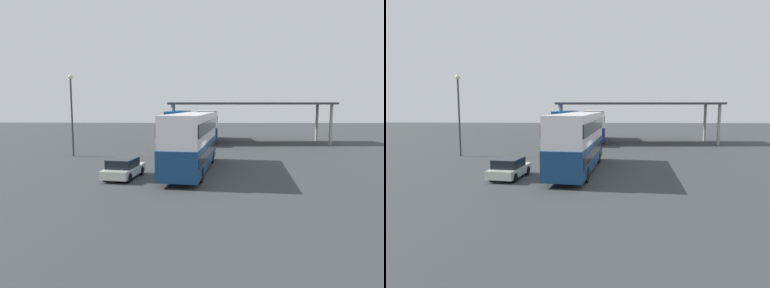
{
  "view_description": "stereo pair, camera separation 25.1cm",
  "coord_description": "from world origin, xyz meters",
  "views": [
    {
      "loc": [
        0.44,
        -21.29,
        4.82
      ],
      "look_at": [
        -0.23,
        2.71,
        2.0
      ],
      "focal_mm": 30.93,
      "sensor_mm": 36.0,
      "label": 1
    },
    {
      "loc": [
        0.69,
        -21.28,
        4.82
      ],
      "look_at": [
        -0.23,
        2.71,
        2.0
      ],
      "focal_mm": 30.93,
      "sensor_mm": 36.0,
      "label": 2
    }
  ],
  "objects": [
    {
      "name": "parked_hatchback",
      "position": [
        -4.68,
        0.11,
        0.67
      ],
      "size": [
        2.32,
        3.96,
        1.35
      ],
      "rotation": [
        0.0,
        0.0,
        1.41
      ],
      "color": "beige",
      "rests_on": "ground_plane"
    },
    {
      "name": "lamppost_tall",
      "position": [
        -11.7,
        9.48,
        4.82
      ],
      "size": [
        0.44,
        0.44,
        7.64
      ],
      "color": "#33353A",
      "rests_on": "ground_plane"
    },
    {
      "name": "double_decker_mid_row",
      "position": [
        1.13,
        23.31,
        2.22
      ],
      "size": [
        2.59,
        10.69,
        4.04
      ],
      "rotation": [
        0.0,
        0.0,
        1.57
      ],
      "color": "navy",
      "rests_on": "ground_plane"
    },
    {
      "name": "ground_plane",
      "position": [
        0.0,
        0.0,
        0.0
      ],
      "size": [
        140.0,
        140.0,
        0.0
      ],
      "primitive_type": "plane",
      "color": "#373A3D"
    },
    {
      "name": "double_decker_main",
      "position": [
        -0.23,
        2.72,
        2.32
      ],
      "size": [
        3.96,
        11.64,
        4.23
      ],
      "rotation": [
        0.0,
        0.0,
        1.44
      ],
      "color": "navy",
      "rests_on": "ground_plane"
    },
    {
      "name": "double_decker_near_canopy",
      "position": [
        -2.45,
        21.68,
        2.24
      ],
      "size": [
        2.96,
        10.32,
        4.08
      ],
      "rotation": [
        0.0,
        0.0,
        1.53
      ],
      "color": "silver",
      "rests_on": "ground_plane"
    },
    {
      "name": "depot_canopy",
      "position": [
        6.55,
        21.33,
        4.83
      ],
      "size": [
        20.83,
        6.55,
        5.16
      ],
      "rotation": [
        0.0,
        0.0,
        0.05
      ],
      "color": "#33353A",
      "rests_on": "ground_plane"
    }
  ]
}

